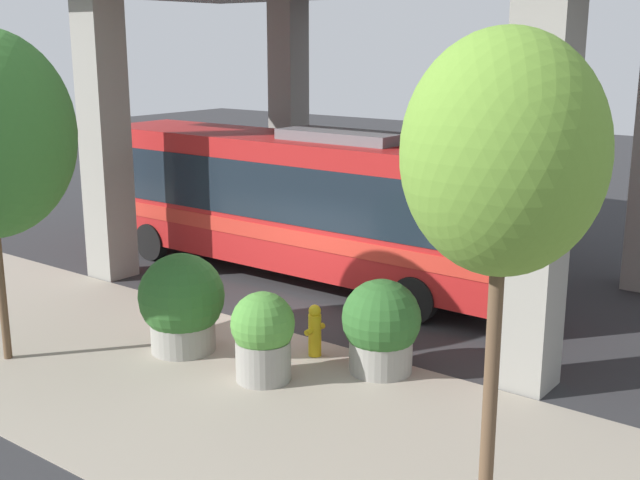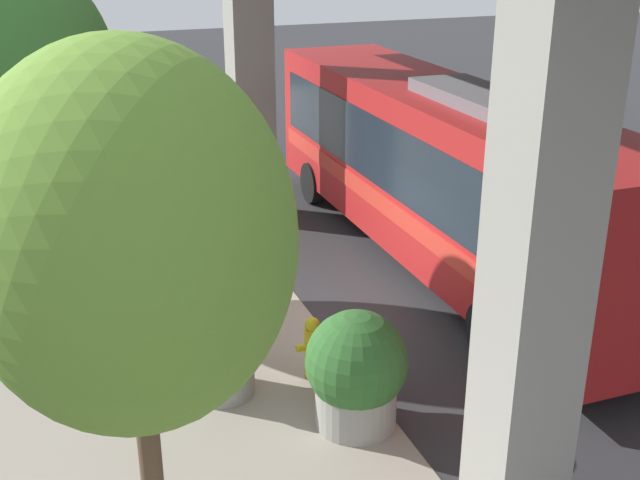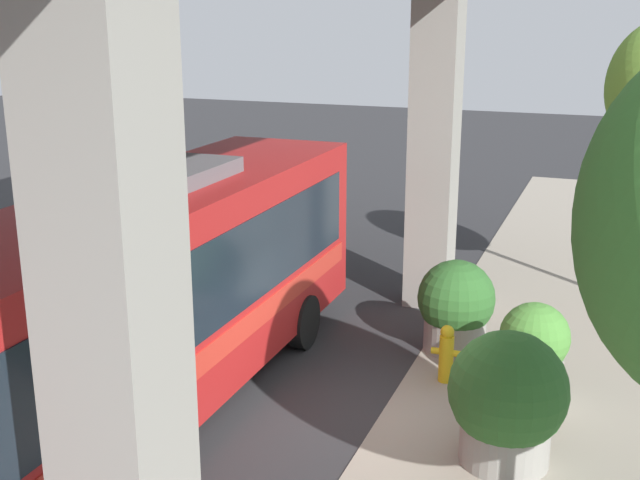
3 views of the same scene
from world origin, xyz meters
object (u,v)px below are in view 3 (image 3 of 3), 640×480
at_px(bus, 120,307).
at_px(planter_back, 507,400).
at_px(fire_hydrant, 446,354).
at_px(planter_front, 456,306).
at_px(planter_middle, 533,350).

relative_size(bus, planter_back, 6.39).
xyz_separation_m(fire_hydrant, planter_back, (-1.29, 2.16, 0.43)).
bearing_deg(planter_front, planter_back, 111.99).
distance_m(bus, planter_front, 6.22).
xyz_separation_m(fire_hydrant, planter_front, (0.14, -1.37, 0.34)).
xyz_separation_m(bus, fire_hydrant, (-3.91, -3.43, -1.51)).
bearing_deg(bus, fire_hydrant, -138.73).
height_order(bus, planter_middle, bus).
bearing_deg(fire_hydrant, planter_middle, 178.25).
height_order(bus, planter_front, bus).
height_order(fire_hydrant, planter_front, planter_front).
bearing_deg(bus, planter_front, -128.12).
bearing_deg(planter_middle, planter_back, 87.02).
relative_size(planter_middle, planter_back, 0.84).
distance_m(bus, planter_middle, 6.41).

